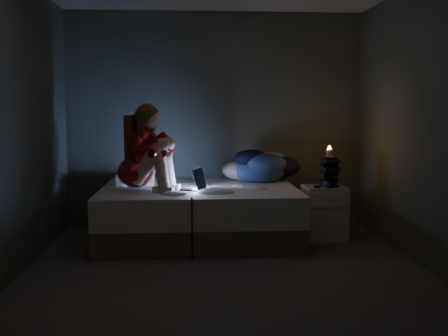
{
  "coord_description": "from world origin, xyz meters",
  "views": [
    {
      "loc": [
        -0.32,
        -4.68,
        1.44
      ],
      "look_at": [
        0.05,
        1.0,
        0.8
      ],
      "focal_mm": 42.84,
      "sensor_mm": 36.0,
      "label": 1
    }
  ],
  "objects": [
    {
      "name": "bed",
      "position": [
        -0.22,
        1.1,
        0.29
      ],
      "size": [
        2.11,
        1.58,
        0.58
      ],
      "primitive_type": null,
      "color": "beige",
      "rests_on": "ground"
    },
    {
      "name": "wall_right",
      "position": [
        1.81,
        0.0,
        1.3
      ],
      "size": [
        0.02,
        3.8,
        2.6
      ],
      "primitive_type": "cube",
      "color": "#3B3F37",
      "rests_on": "ground"
    },
    {
      "name": "candle",
      "position": [
        1.2,
        1.02,
        0.95
      ],
      "size": [
        0.07,
        0.07,
        0.08
      ],
      "primitive_type": "cylinder",
      "color": "beige",
      "rests_on": "book_stack"
    },
    {
      "name": "woman",
      "position": [
        -0.89,
        0.92,
        1.04
      ],
      "size": [
        0.66,
        0.54,
        0.91
      ],
      "primitive_type": null,
      "rotation": [
        0.0,
        0.0,
        -0.34
      ],
      "color": "maroon",
      "rests_on": "bed"
    },
    {
      "name": "book_stack",
      "position": [
        1.2,
        1.02,
        0.75
      ],
      "size": [
        0.19,
        0.25,
        0.32
      ],
      "primitive_type": null,
      "color": "black",
      "rests_on": "nightstand"
    },
    {
      "name": "floor",
      "position": [
        0.0,
        0.0,
        -0.01
      ],
      "size": [
        3.6,
        3.8,
        0.02
      ],
      "primitive_type": "cube",
      "color": "#494340",
      "rests_on": "ground"
    },
    {
      "name": "clothes_pile",
      "position": [
        0.5,
        1.53,
        0.78
      ],
      "size": [
        0.67,
        0.54,
        0.39
      ],
      "primitive_type": null,
      "rotation": [
        0.0,
        0.0,
        0.02
      ],
      "color": "navy",
      "rests_on": "bed"
    },
    {
      "name": "pillow",
      "position": [
        -0.93,
        1.35,
        0.64
      ],
      "size": [
        0.41,
        0.29,
        0.12
      ],
      "primitive_type": "cube",
      "color": "silver",
      "rests_on": "bed"
    },
    {
      "name": "wall_left",
      "position": [
        -1.81,
        0.0,
        1.3
      ],
      "size": [
        0.02,
        3.8,
        2.6
      ],
      "primitive_type": "cube",
      "color": "#3B3F37",
      "rests_on": "ground"
    },
    {
      "name": "nightstand",
      "position": [
        1.15,
        1.01,
        0.29
      ],
      "size": [
        0.46,
        0.41,
        0.59
      ],
      "primitive_type": "cube",
      "rotation": [
        0.0,
        0.0,
        0.05
      ],
      "color": "silver",
      "rests_on": "ground"
    },
    {
      "name": "phone",
      "position": [
        1.05,
        0.96,
        0.59
      ],
      "size": [
        0.11,
        0.16,
        0.01
      ],
      "primitive_type": "cube",
      "rotation": [
        0.0,
        0.0,
        -0.33
      ],
      "color": "black",
      "rests_on": "nightstand"
    },
    {
      "name": "laptop",
      "position": [
        -0.35,
        0.94,
        0.7
      ],
      "size": [
        0.42,
        0.36,
        0.25
      ],
      "primitive_type": null,
      "rotation": [
        0.0,
        0.0,
        -0.4
      ],
      "color": "black",
      "rests_on": "bed"
    },
    {
      "name": "wall_front",
      "position": [
        0.0,
        -1.91,
        1.3
      ],
      "size": [
        3.6,
        0.02,
        2.6
      ],
      "primitive_type": "cube",
      "color": "#3B3F37",
      "rests_on": "ground"
    },
    {
      "name": "wall_back",
      "position": [
        0.0,
        1.91,
        1.3
      ],
      "size": [
        3.6,
        0.02,
        2.6
      ],
      "primitive_type": "cube",
      "color": "#3B3F37",
      "rests_on": "ground"
    },
    {
      "name": "blue_orb",
      "position": [
        1.13,
        0.86,
        0.63
      ],
      "size": [
        0.08,
        0.08,
        0.08
      ],
      "primitive_type": "sphere",
      "color": "navy",
      "rests_on": "nightstand"
    }
  ]
}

